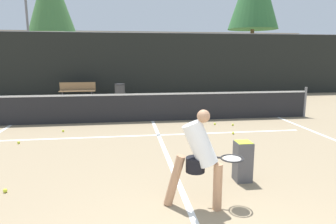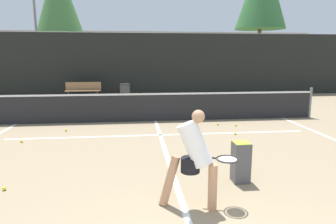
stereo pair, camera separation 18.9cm
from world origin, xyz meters
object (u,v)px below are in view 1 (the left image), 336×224
Objects in this scene: player_practicing at (199,156)px; trash_bin at (120,92)px; parked_car at (173,80)px; ball_hopper at (243,160)px; courtside_bench at (78,90)px.

player_practicing is 1.82× the size of trash_bin.
trash_bin is 0.18× the size of parked_car.
player_practicing is at bearing -83.32° from trash_bin.
trash_bin is at bearing 102.53° from ball_hopper.
player_practicing is at bearing -97.56° from parked_car.
courtside_bench is 2.13m from trash_bin.
player_practicing is 2.04× the size of ball_hopper.
player_practicing is 1.35m from ball_hopper.
trash_bin is (-1.31, 11.18, -0.38)m from player_practicing.
ball_hopper is 0.16× the size of parked_car.
player_practicing is at bearing -74.15° from courtside_bench.
ball_hopper is at bearing -77.47° from trash_bin.
parked_car reaches higher than courtside_bench.
trash_bin is at bearing -10.10° from courtside_bench.
parked_car is (5.60, 4.94, 0.10)m from courtside_bench.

